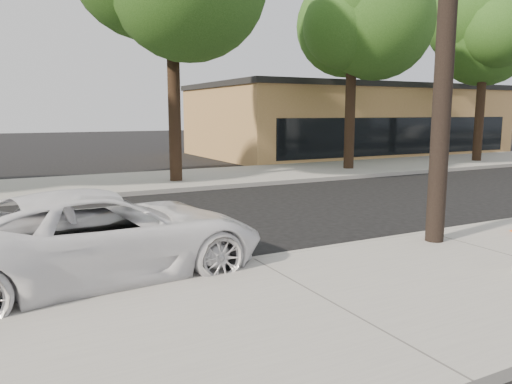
% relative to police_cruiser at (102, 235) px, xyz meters
% --- Properties ---
extents(ground, '(120.00, 120.00, 0.00)m').
position_rel_police_cruiser_xyz_m(ground, '(2.36, 1.62, -0.71)').
color(ground, black).
rests_on(ground, ground).
extents(near_sidewalk, '(90.00, 4.40, 0.15)m').
position_rel_police_cruiser_xyz_m(near_sidewalk, '(2.36, -2.68, -0.64)').
color(near_sidewalk, gray).
rests_on(near_sidewalk, ground).
extents(far_sidewalk, '(90.00, 5.00, 0.15)m').
position_rel_police_cruiser_xyz_m(far_sidewalk, '(2.36, 10.12, -0.64)').
color(far_sidewalk, gray).
rests_on(far_sidewalk, ground).
extents(curb_near, '(90.00, 0.12, 0.16)m').
position_rel_police_cruiser_xyz_m(curb_near, '(2.36, -0.48, -0.64)').
color(curb_near, '#9E9B93').
rests_on(curb_near, ground).
extents(building_main, '(18.00, 10.00, 4.00)m').
position_rel_police_cruiser_xyz_m(building_main, '(18.36, 17.62, 1.29)').
color(building_main, '#A67945').
rests_on(building_main, ground).
extents(tree_d, '(4.50, 4.35, 8.75)m').
position_rel_police_cruiser_xyz_m(tree_d, '(12.56, 9.57, 5.66)').
color(tree_d, black).
rests_on(tree_d, far_sidewalk).
extents(tree_e, '(4.80, 4.65, 9.25)m').
position_rel_police_cruiser_xyz_m(tree_e, '(20.57, 9.36, 5.98)').
color(tree_e, black).
rests_on(tree_e, far_sidewalk).
extents(police_cruiser, '(5.31, 2.83, 1.42)m').
position_rel_police_cruiser_xyz_m(police_cruiser, '(0.00, 0.00, 0.00)').
color(police_cruiser, white).
rests_on(police_cruiser, ground).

